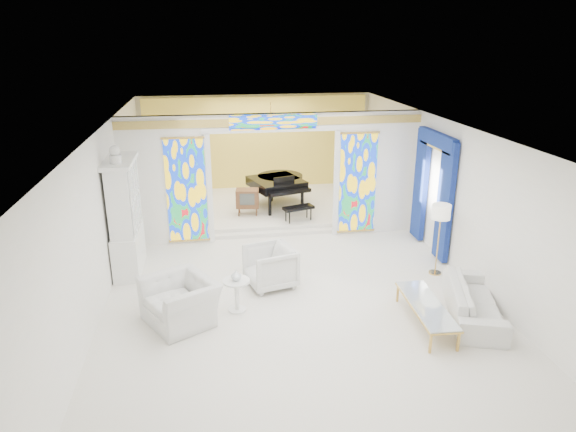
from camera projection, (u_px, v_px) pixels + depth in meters
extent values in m
plane|color=silver|center=(286.00, 271.00, 10.71)|extent=(12.00, 12.00, 0.00)
cube|color=white|center=(286.00, 128.00, 9.72)|extent=(7.00, 12.00, 0.02)
cube|color=white|center=(257.00, 144.00, 15.81)|extent=(7.00, 0.02, 3.00)
cube|color=white|center=(388.00, 406.00, 4.63)|extent=(7.00, 0.02, 3.00)
cube|color=white|center=(104.00, 212.00, 9.70)|extent=(0.02, 12.00, 3.00)
cube|color=white|center=(451.00, 195.00, 10.73)|extent=(0.02, 12.00, 3.00)
cube|color=white|center=(165.00, 182.00, 11.71)|extent=(2.00, 0.18, 3.00)
cube|color=white|center=(375.00, 173.00, 12.45)|extent=(2.00, 0.18, 3.00)
cube|color=white|center=(273.00, 122.00, 11.65)|extent=(3.00, 0.18, 0.40)
cube|color=white|center=(210.00, 190.00, 11.83)|extent=(0.12, 0.06, 2.60)
cube|color=white|center=(336.00, 184.00, 12.27)|extent=(0.12, 0.06, 2.60)
cube|color=white|center=(274.00, 129.00, 11.60)|extent=(3.24, 0.06, 0.12)
cube|color=gold|center=(273.00, 122.00, 11.55)|extent=(7.00, 0.05, 0.18)
cube|color=gold|center=(186.00, 191.00, 11.75)|extent=(0.90, 0.04, 2.40)
cube|color=gold|center=(358.00, 183.00, 12.34)|extent=(0.90, 0.04, 2.40)
cube|color=gold|center=(274.00, 122.00, 11.54)|extent=(2.00, 0.04, 0.34)
cube|color=silver|center=(264.00, 207.00, 14.50)|extent=(6.80, 3.80, 0.18)
cube|color=gold|center=(257.00, 145.00, 15.70)|extent=(6.70, 0.10, 2.90)
cylinder|color=gold|center=(271.00, 120.00, 13.62)|extent=(0.48, 0.48, 0.30)
cube|color=navy|center=(445.00, 202.00, 10.81)|extent=(0.12, 0.55, 2.60)
cube|color=navy|center=(421.00, 185.00, 12.02)|extent=(0.12, 0.55, 2.60)
cube|color=navy|center=(437.00, 139.00, 11.02)|extent=(0.14, 1.70, 0.30)
cube|color=#E1B84F|center=(437.00, 147.00, 11.08)|extent=(0.12, 1.50, 0.06)
cube|color=white|center=(129.00, 250.00, 10.65)|extent=(0.50, 1.40, 0.90)
cube|color=white|center=(123.00, 197.00, 10.27)|extent=(0.44, 1.30, 1.40)
cube|color=silver|center=(135.00, 197.00, 10.30)|extent=(0.01, 1.20, 1.30)
cube|color=white|center=(119.00, 161.00, 10.02)|extent=(0.56, 1.46, 0.08)
cylinder|color=white|center=(116.00, 159.00, 9.66)|extent=(0.22, 0.22, 0.16)
sphere|color=white|center=(115.00, 151.00, 9.60)|extent=(0.20, 0.20, 0.20)
imported|color=white|center=(180.00, 301.00, 8.73)|extent=(1.49, 1.55, 0.77)
imported|color=white|center=(270.00, 267.00, 9.99)|extent=(1.08, 1.07, 0.81)
imported|color=white|center=(474.00, 301.00, 8.92)|extent=(1.40, 2.20, 0.60)
cylinder|color=white|center=(236.00, 281.00, 9.01)|extent=(0.51, 0.51, 0.04)
cylinder|color=white|center=(237.00, 296.00, 9.11)|extent=(0.08, 0.08, 0.56)
cylinder|color=white|center=(237.00, 310.00, 9.20)|extent=(0.34, 0.34, 0.03)
imported|color=white|center=(236.00, 275.00, 8.97)|extent=(0.24, 0.24, 0.19)
cube|color=silver|center=(426.00, 305.00, 8.63)|extent=(0.59, 1.75, 0.04)
cube|color=gold|center=(426.00, 306.00, 8.64)|extent=(0.62, 1.78, 0.03)
cube|color=gold|center=(430.00, 343.00, 7.91)|extent=(0.04, 0.04, 0.35)
cube|color=gold|center=(458.00, 341.00, 7.95)|extent=(0.04, 0.04, 0.35)
cube|color=gold|center=(398.00, 293.00, 9.44)|extent=(0.04, 0.04, 0.35)
cube|color=gold|center=(421.00, 292.00, 9.49)|extent=(0.04, 0.04, 0.35)
cylinder|color=gold|center=(435.00, 273.00, 10.63)|extent=(0.27, 0.27, 0.03)
cylinder|color=gold|center=(438.00, 243.00, 10.41)|extent=(0.03, 0.03, 1.37)
cylinder|color=white|center=(441.00, 212.00, 10.19)|extent=(0.39, 0.39, 0.29)
cube|color=black|center=(276.00, 183.00, 14.02)|extent=(1.62, 1.67, 0.24)
cylinder|color=black|center=(280.00, 179.00, 14.39)|extent=(1.58, 1.58, 0.24)
cube|color=black|center=(289.00, 192.00, 13.36)|extent=(1.20, 0.61, 0.09)
cube|color=white|center=(290.00, 192.00, 13.30)|extent=(1.07, 0.41, 0.03)
cube|color=black|center=(284.00, 181.00, 13.55)|extent=(0.59, 0.21, 0.22)
cube|color=black|center=(298.00, 208.00, 13.01)|extent=(0.84, 0.53, 0.07)
cylinder|color=black|center=(270.00, 206.00, 13.43)|extent=(0.11, 0.11, 0.54)
cylinder|color=black|center=(302.00, 201.00, 13.83)|extent=(0.11, 0.11, 0.54)
cylinder|color=black|center=(271.00, 192.00, 14.63)|extent=(0.11, 0.11, 0.54)
cube|color=brown|center=(248.00, 198.00, 13.45)|extent=(0.64, 0.48, 0.48)
cube|color=#3B403E|center=(247.00, 199.00, 13.25)|extent=(0.38, 0.07, 0.31)
cone|color=brown|center=(239.00, 212.00, 13.42)|extent=(0.04, 0.04, 0.21)
cone|color=brown|center=(256.00, 212.00, 13.43)|extent=(0.04, 0.04, 0.21)
cone|color=brown|center=(240.00, 209.00, 13.69)|extent=(0.04, 0.04, 0.21)
cone|color=brown|center=(257.00, 209.00, 13.70)|extent=(0.04, 0.04, 0.21)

